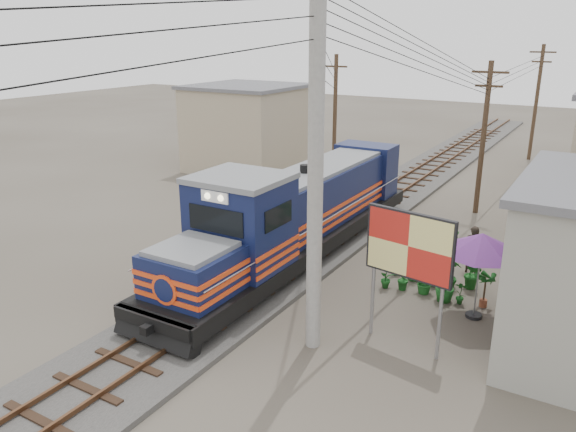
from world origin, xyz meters
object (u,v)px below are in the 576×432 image
Objects in this scene: market_umbrella at (482,244)px; vendor at (473,249)px; billboard at (409,249)px; locomotive at (297,216)px.

vendor is at bearing 105.02° from market_umbrella.
vendor is (0.40, 5.97, -1.95)m from billboard.
vendor is (-0.89, 3.33, -1.48)m from market_umbrella.
locomotive is 5.77× the size of market_umbrella.
market_umbrella reaches higher than vendor.
market_umbrella is at bearing -10.98° from locomotive.
market_umbrella is 1.53× the size of vendor.
locomotive is 8.82× the size of vendor.
locomotive is 6.39m from vendor.
billboard is 1.43× the size of market_umbrella.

